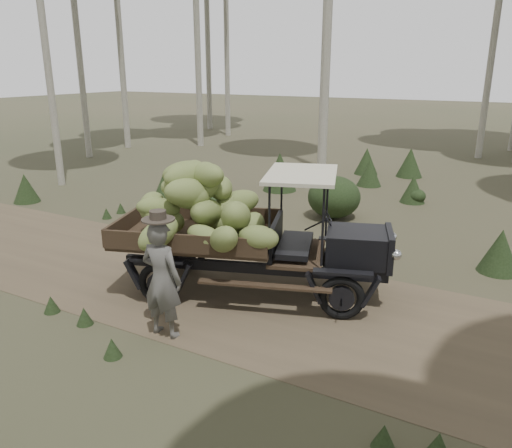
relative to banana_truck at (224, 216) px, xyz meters
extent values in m
plane|color=#473D2B|center=(0.34, 0.01, -1.47)|extent=(120.00, 120.00, 0.00)
cube|color=brown|center=(0.34, 0.01, -1.47)|extent=(70.00, 4.00, 0.01)
cube|color=black|center=(2.15, 0.86, -0.46)|extent=(1.26, 1.23, 0.56)
cube|color=black|center=(2.68, 1.03, -0.46)|extent=(0.42, 0.99, 0.63)
cube|color=black|center=(0.81, 0.41, -0.36)|extent=(0.53, 1.37, 0.56)
cube|color=#38281C|center=(-0.53, -0.04, -0.46)|extent=(3.26, 2.62, 0.08)
cube|color=#38281C|center=(-0.81, 0.82, -0.28)|extent=(2.70, 0.96, 0.32)
cube|color=#38281C|center=(-0.24, -0.91, -0.28)|extent=(2.70, 0.96, 0.32)
cube|color=#38281C|center=(-1.87, -0.49, -0.28)|extent=(0.64, 1.74, 0.32)
cube|color=beige|center=(1.23, 0.55, 0.77)|extent=(1.65, 2.00, 0.06)
cube|color=black|center=(0.36, 0.66, -0.84)|extent=(4.43, 1.58, 0.18)
cube|color=black|center=(0.60, -0.07, -0.84)|extent=(4.43, 1.58, 0.18)
torus|color=black|center=(1.71, 1.56, -1.09)|extent=(0.77, 0.38, 0.77)
torus|color=black|center=(2.22, 0.03, -1.09)|extent=(0.77, 0.38, 0.77)
torus|color=black|center=(-1.26, 0.56, -1.09)|extent=(0.77, 0.38, 0.77)
torus|color=black|center=(-0.75, -0.97, -1.09)|extent=(0.77, 0.38, 0.77)
sphere|color=beige|center=(2.61, 1.49, -0.41)|extent=(0.18, 0.18, 0.18)
sphere|color=beige|center=(2.90, 0.63, -0.41)|extent=(0.18, 0.18, 0.18)
ellipsoid|color=olive|center=(-1.34, -0.08, -0.15)|extent=(1.01, 0.92, 0.68)
ellipsoid|color=olive|center=(-0.25, -0.18, 0.08)|extent=(0.62, 0.99, 0.69)
ellipsoid|color=olive|center=(-0.25, 0.30, 0.42)|extent=(0.77, 0.87, 0.46)
ellipsoid|color=olive|center=(-0.46, 0.13, 0.65)|extent=(0.96, 0.99, 0.57)
ellipsoid|color=olive|center=(0.90, -0.38, -0.14)|extent=(0.75, 0.53, 0.42)
ellipsoid|color=olive|center=(-0.97, -0.60, 0.16)|extent=(0.85, 0.80, 0.47)
ellipsoid|color=olive|center=(-0.76, -0.34, 0.49)|extent=(0.65, 0.41, 0.38)
ellipsoid|color=olive|center=(-0.65, 0.07, 0.71)|extent=(0.81, 0.85, 0.45)
ellipsoid|color=olive|center=(0.03, -0.64, -0.20)|extent=(0.79, 0.48, 0.56)
ellipsoid|color=olive|center=(0.38, -0.23, 0.11)|extent=(0.91, 1.10, 0.81)
ellipsoid|color=olive|center=(-0.45, -0.36, 0.39)|extent=(0.81, 0.76, 0.46)
ellipsoid|color=olive|center=(-0.70, -0.13, 0.74)|extent=(0.89, 0.91, 0.48)
ellipsoid|color=olive|center=(0.36, 0.34, -0.24)|extent=(0.56, 0.88, 0.65)
ellipsoid|color=olive|center=(-0.05, 0.58, 0.10)|extent=(0.89, 0.95, 0.55)
ellipsoid|color=olive|center=(-0.37, -0.13, 0.47)|extent=(0.72, 0.96, 0.57)
ellipsoid|color=olive|center=(-0.64, -0.13, 0.67)|extent=(0.72, 0.79, 0.49)
ellipsoid|color=olive|center=(-0.93, -0.35, -0.16)|extent=(0.98, 0.79, 0.61)
ellipsoid|color=olive|center=(-0.14, 0.25, 0.09)|extent=(0.55, 0.77, 0.53)
ellipsoid|color=olive|center=(-0.48, -0.41, 0.46)|extent=(0.87, 1.03, 0.62)
ellipsoid|color=olive|center=(-0.63, -0.21, 0.70)|extent=(0.77, 0.99, 0.51)
ellipsoid|color=olive|center=(-0.04, 0.14, -0.19)|extent=(0.87, 0.91, 0.60)
ellipsoid|color=olive|center=(-1.20, -0.48, 0.12)|extent=(0.93, 1.03, 0.61)
ellipsoid|color=olive|center=(-0.63, -0.41, 0.44)|extent=(0.83, 0.83, 0.50)
ellipsoid|color=olive|center=(-0.28, -0.10, 0.72)|extent=(0.94, 0.67, 0.54)
ellipsoid|color=olive|center=(-0.60, -1.08, -0.12)|extent=(0.84, 0.98, 0.76)
ellipsoid|color=olive|center=(0.45, -0.73, -0.14)|extent=(0.91, 0.83, 0.71)
imported|color=#56544F|center=(-0.01, -1.76, -0.55)|extent=(0.69, 0.46, 1.85)
cylinder|color=#352D25|center=(-0.01, -1.76, 0.40)|extent=(0.51, 0.51, 0.02)
cylinder|color=#352D25|center=(-0.01, -1.76, 0.46)|extent=(0.25, 0.25, 0.15)
cone|color=#233319|center=(4.33, 3.48, -1.02)|extent=(0.81, 0.81, 0.90)
ellipsoid|color=#233319|center=(-3.16, 4.05, -1.19)|extent=(0.69, 0.69, 0.55)
cone|color=#233319|center=(0.67, 12.00, -0.93)|extent=(0.97, 0.97, 1.08)
cone|color=#233319|center=(-8.82, 2.52, -1.03)|extent=(0.79, 0.79, 0.88)
cone|color=#233319|center=(-0.91, 11.70, -0.96)|extent=(0.91, 0.91, 1.01)
ellipsoid|color=#233319|center=(1.74, 8.18, -1.25)|extent=(0.55, 0.55, 0.44)
ellipsoid|color=#233319|center=(0.06, 5.49, -0.88)|extent=(1.44, 1.44, 1.15)
cone|color=#233319|center=(-4.02, 3.35, -0.80)|extent=(1.21, 1.21, 1.35)
cone|color=#233319|center=(-2.67, 7.67, -0.84)|extent=(1.14, 1.14, 1.27)
cone|color=#233319|center=(1.61, 8.21, -1.05)|extent=(0.76, 0.76, 0.85)
cone|color=#233319|center=(-0.22, 9.79, -1.00)|extent=(0.85, 0.85, 0.95)
cone|color=#233319|center=(1.67, 2.46, -1.32)|extent=(0.27, 0.27, 0.30)
cone|color=#233319|center=(-4.55, 2.81, -1.32)|extent=(0.27, 0.27, 0.30)
cone|color=#233319|center=(2.14, 2.99, -1.32)|extent=(0.27, 0.27, 0.30)
cone|color=#233319|center=(1.38, 2.36, -1.32)|extent=(0.27, 0.27, 0.30)
cone|color=#233319|center=(0.80, 2.22, -1.32)|extent=(0.27, 0.27, 0.30)
cone|color=#233319|center=(-0.26, -2.63, -1.32)|extent=(0.27, 0.27, 0.30)
cone|color=#233319|center=(4.17, -2.38, -1.32)|extent=(0.27, 0.27, 0.30)
cone|color=#233319|center=(-2.52, 2.45, -1.32)|extent=(0.27, 0.27, 0.30)
cone|color=#233319|center=(-5.41, 2.99, -1.32)|extent=(0.27, 0.27, 0.30)
cone|color=#233319|center=(-2.17, -2.10, -1.32)|extent=(0.27, 0.27, 0.30)
cone|color=#233319|center=(-1.35, -2.13, -1.32)|extent=(0.27, 0.27, 0.30)
cone|color=#233319|center=(3.62, -2.53, -1.32)|extent=(0.27, 0.27, 0.30)
cone|color=#233319|center=(-5.37, 2.41, -1.32)|extent=(0.27, 0.27, 0.30)
camera|label=1|loc=(4.56, -7.12, 2.51)|focal=35.00mm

